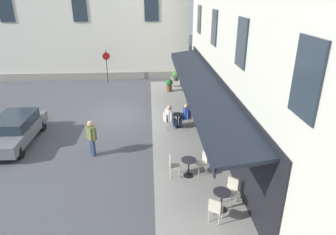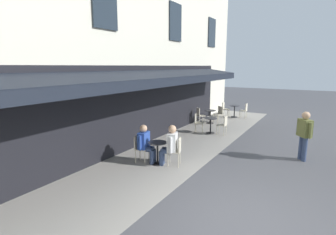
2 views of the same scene
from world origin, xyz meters
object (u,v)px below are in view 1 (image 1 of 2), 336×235
cafe_chair_cream_under_awning (203,161)px  seated_patron_in_white (170,116)px  parked_car_grey (14,129)px  seated_companion_in_blue (185,114)px  cafe_chair_cream_corner_right (231,188)px  potted_plant_entrance_left (189,88)px  no_parking_sign (106,61)px  walking_pedestrian_in_olive (91,136)px  cafe_table_near_entrance (222,198)px  cafe_chair_cream_near_door (189,117)px  cafe_chair_cream_facing_street (173,165)px  cafe_table_mid_terrace (189,165)px  potted_plant_mid_terrace (176,75)px  cafe_chair_cream_back_row (215,208)px  cafe_chair_cream_corner_left (167,119)px  cafe_table_far_end (177,119)px  potted_plant_entrance_right (169,85)px

cafe_chair_cream_under_awning → seated_patron_in_white: (4.39, 1.00, 0.16)m
parked_car_grey → seated_companion_in_blue: bearing=-80.5°
cafe_chair_cream_corner_right → potted_plant_entrance_left: size_ratio=0.87×
seated_companion_in_blue → no_parking_sign: bearing=30.6°
walking_pedestrian_in_olive → parked_car_grey: 4.23m
cafe_table_near_entrance → cafe_chair_cream_near_door: size_ratio=0.82×
cafe_chair_cream_corner_right → cafe_chair_cream_near_door: 6.53m
cafe_chair_cream_under_awning → parked_car_grey: size_ratio=0.21×
cafe_chair_cream_near_door → cafe_chair_cream_facing_street: bearing=165.6°
cafe_table_mid_terrace → seated_patron_in_white: (4.59, 0.40, 0.22)m
seated_companion_in_blue → potted_plant_mid_terrace: size_ratio=1.34×
walking_pedestrian_in_olive → no_parking_sign: bearing=3.6°
walking_pedestrian_in_olive → parked_car_grey: (1.49, 3.95, -0.28)m
cafe_chair_cream_back_row → potted_plant_entrance_left: size_ratio=0.87×
cafe_chair_cream_corner_left → potted_plant_entrance_left: 5.88m
cafe_chair_cream_corner_right → potted_plant_entrance_left: bearing=-0.1°
cafe_table_near_entrance → cafe_chair_cream_corner_right: 0.63m
cafe_chair_cream_back_row → cafe_table_far_end: 7.39m
cafe_chair_cream_back_row → cafe_table_mid_terrace: bearing=11.1°
cafe_table_far_end → cafe_chair_cream_corner_left: (-0.21, 0.60, 0.06)m
cafe_chair_cream_under_awning → walking_pedestrian_in_olive: bearing=70.0°
cafe_chair_cream_corner_right → seated_companion_in_blue: (6.45, 0.88, 0.14)m
cafe_table_far_end → no_parking_sign: size_ratio=0.29×
seated_patron_in_white → cafe_chair_cream_under_awning: bearing=-167.2°
potted_plant_entrance_left → parked_car_grey: (-6.68, 9.34, 0.20)m
cafe_chair_cream_near_door → potted_plant_entrance_right: 6.25m
cafe_chair_cream_under_awning → cafe_chair_cream_corner_left: (4.32, 1.20, 0.00)m
seated_patron_in_white → no_parking_sign: 10.12m
potted_plant_mid_terrace → parked_car_grey: bearing=139.0°
cafe_chair_cream_corner_left → parked_car_grey: bearing=98.6°
cafe_chair_cream_corner_right → cafe_chair_cream_facing_street: same height
cafe_table_far_end → parked_car_grey: parked_car_grey is taller
cafe_chair_cream_facing_street → parked_car_grey: size_ratio=0.21×
cafe_table_mid_terrace → cafe_chair_cream_facing_street: 0.63m
cafe_table_near_entrance → potted_plant_entrance_left: size_ratio=0.72×
cafe_chair_cream_under_awning → walking_pedestrian_in_olive: walking_pedestrian_in_olive is taller
no_parking_sign → potted_plant_entrance_right: (-2.58, -4.79, -1.29)m
cafe_chair_cream_near_door → seated_patron_in_white: seated_patron_in_white is taller
potted_plant_entrance_right → potted_plant_mid_terrace: potted_plant_mid_terrace is taller
parked_car_grey → walking_pedestrian_in_olive: bearing=-110.6°
cafe_chair_cream_under_awning → cafe_table_near_entrance: bearing=-173.9°
cafe_chair_cream_corner_right → cafe_chair_cream_under_awning: (1.85, 0.69, 0.00)m
potted_plant_entrance_left → cafe_chair_cream_corner_left: bearing=161.1°
cafe_chair_cream_corner_right → no_parking_sign: size_ratio=0.35×
potted_plant_entrance_right → potted_plant_entrance_left: bearing=-126.0°
cafe_chair_cream_corner_right → cafe_chair_cream_facing_street: 2.53m
cafe_table_mid_terrace → seated_patron_in_white: seated_patron_in_white is taller
potted_plant_entrance_left → potted_plant_mid_terrace: 3.38m
cafe_table_mid_terrace → cafe_chair_cream_corner_left: cafe_chair_cream_corner_left is taller
cafe_table_mid_terrace → potted_plant_entrance_left: 10.16m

